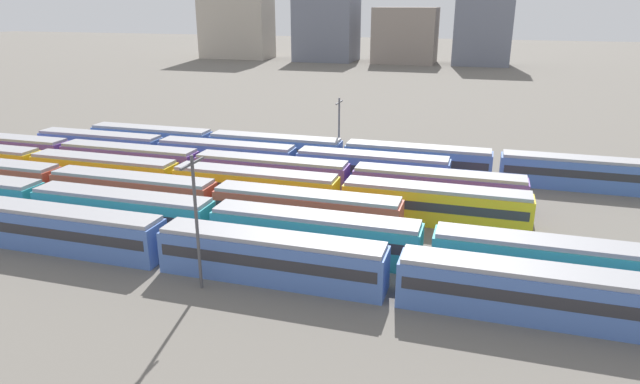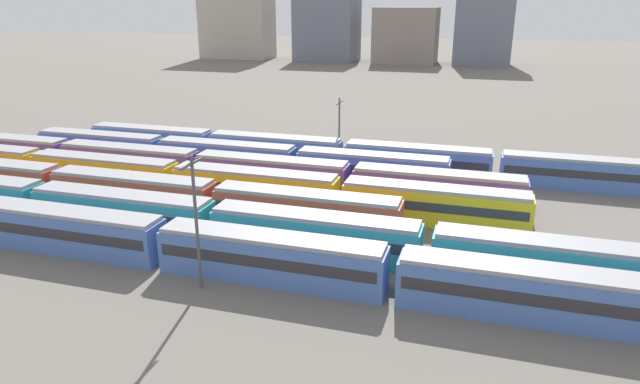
{
  "view_description": "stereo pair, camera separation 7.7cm",
  "coord_description": "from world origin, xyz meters",
  "px_view_note": "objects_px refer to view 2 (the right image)",
  "views": [
    {
      "loc": [
        48.1,
        -36.11,
        20.49
      ],
      "look_at": [
        32.55,
        15.6,
        2.04
      ],
      "focal_mm": 31.18,
      "sensor_mm": 36.0,
      "label": 1
    },
    {
      "loc": [
        48.17,
        -36.09,
        20.49
      ],
      "look_at": [
        32.55,
        15.6,
        2.04
      ],
      "focal_mm": 31.18,
      "sensor_mm": 36.0,
      "label": 2
    }
  ],
  "objects_px": {
    "train_track_3": "(177,179)",
    "catenary_pole_1": "(339,126)",
    "catenary_pole_0": "(196,217)",
    "train_track_0": "(393,274)",
    "train_track_1": "(314,234)",
    "train_track_2": "(133,192)",
    "train_track_6": "(417,160)",
    "train_track_5": "(227,156)",
    "train_track_4": "(198,166)"
  },
  "relations": [
    {
      "from": "train_track_3",
      "to": "train_track_5",
      "type": "distance_m",
      "value": 10.46
    },
    {
      "from": "train_track_4",
      "to": "train_track_5",
      "type": "xyz_separation_m",
      "value": [
        1.28,
        5.2,
        -0.0
      ]
    },
    {
      "from": "train_track_1",
      "to": "catenary_pole_1",
      "type": "distance_m",
      "value": 29.75
    },
    {
      "from": "catenary_pole_0",
      "to": "train_track_5",
      "type": "bearing_deg",
      "value": 112.2
    },
    {
      "from": "train_track_4",
      "to": "train_track_6",
      "type": "relative_size",
      "value": 0.8
    },
    {
      "from": "train_track_5",
      "to": "train_track_6",
      "type": "relative_size",
      "value": 0.6
    },
    {
      "from": "train_track_0",
      "to": "catenary_pole_1",
      "type": "distance_m",
      "value": 36.83
    },
    {
      "from": "train_track_3",
      "to": "catenary_pole_1",
      "type": "relative_size",
      "value": 8.6
    },
    {
      "from": "train_track_0",
      "to": "train_track_5",
      "type": "bearing_deg",
      "value": 134.79
    },
    {
      "from": "train_track_3",
      "to": "train_track_6",
      "type": "distance_m",
      "value": 29.13
    },
    {
      "from": "train_track_1",
      "to": "train_track_2",
      "type": "height_order",
      "value": "same"
    },
    {
      "from": "train_track_4",
      "to": "train_track_1",
      "type": "bearing_deg",
      "value": -38.63
    },
    {
      "from": "train_track_2",
      "to": "train_track_4",
      "type": "bearing_deg",
      "value": 80.17
    },
    {
      "from": "train_track_0",
      "to": "train_track_2",
      "type": "relative_size",
      "value": 2.02
    },
    {
      "from": "train_track_2",
      "to": "train_track_6",
      "type": "distance_m",
      "value": 33.77
    },
    {
      "from": "train_track_0",
      "to": "catenary_pole_1",
      "type": "height_order",
      "value": "catenary_pole_1"
    },
    {
      "from": "train_track_3",
      "to": "train_track_2",
      "type": "bearing_deg",
      "value": -111.16
    },
    {
      "from": "train_track_5",
      "to": "train_track_2",
      "type": "bearing_deg",
      "value": -101.18
    },
    {
      "from": "train_track_5",
      "to": "catenary_pole_0",
      "type": "bearing_deg",
      "value": -67.8
    },
    {
      "from": "train_track_2",
      "to": "train_track_5",
      "type": "relative_size",
      "value": 1.0
    },
    {
      "from": "train_track_0",
      "to": "catenary_pole_0",
      "type": "xyz_separation_m",
      "value": [
        -14.07,
        -2.78,
        3.85
      ]
    },
    {
      "from": "train_track_6",
      "to": "train_track_5",
      "type": "bearing_deg",
      "value": -167.54
    },
    {
      "from": "train_track_3",
      "to": "catenary_pole_1",
      "type": "distance_m",
      "value": 23.34
    },
    {
      "from": "train_track_3",
      "to": "train_track_1",
      "type": "bearing_deg",
      "value": -28.31
    },
    {
      "from": "train_track_5",
      "to": "catenary_pole_0",
      "type": "distance_m",
      "value": 31.32
    },
    {
      "from": "train_track_1",
      "to": "train_track_0",
      "type": "bearing_deg",
      "value": -34.48
    },
    {
      "from": "catenary_pole_1",
      "to": "train_track_2",
      "type": "bearing_deg",
      "value": -123.37
    },
    {
      "from": "train_track_0",
      "to": "train_track_1",
      "type": "relative_size",
      "value": 1.2
    },
    {
      "from": "train_track_1",
      "to": "catenary_pole_0",
      "type": "relative_size",
      "value": 9.01
    },
    {
      "from": "train_track_0",
      "to": "catenary_pole_0",
      "type": "bearing_deg",
      "value": -168.83
    },
    {
      "from": "train_track_3",
      "to": "catenary_pole_1",
      "type": "bearing_deg",
      "value": 53.71
    },
    {
      "from": "train_track_4",
      "to": "train_track_0",
      "type": "bearing_deg",
      "value": -37.52
    },
    {
      "from": "train_track_2",
      "to": "catenary_pole_1",
      "type": "xyz_separation_m",
      "value": [
        15.72,
        23.86,
        2.96
      ]
    },
    {
      "from": "train_track_4",
      "to": "train_track_5",
      "type": "height_order",
      "value": "same"
    },
    {
      "from": "catenary_pole_0",
      "to": "train_track_1",
      "type": "bearing_deg",
      "value": 50.85
    },
    {
      "from": "train_track_2",
      "to": "train_track_4",
      "type": "distance_m",
      "value": 10.55
    },
    {
      "from": "train_track_4",
      "to": "catenary_pole_0",
      "type": "relative_size",
      "value": 7.19
    },
    {
      "from": "train_track_1",
      "to": "train_track_4",
      "type": "bearing_deg",
      "value": 141.37
    },
    {
      "from": "train_track_0",
      "to": "train_track_3",
      "type": "height_order",
      "value": "same"
    },
    {
      "from": "train_track_0",
      "to": "train_track_1",
      "type": "xyz_separation_m",
      "value": [
        -7.57,
        5.2,
        0.0
      ]
    },
    {
      "from": "catenary_pole_0",
      "to": "train_track_2",
      "type": "bearing_deg",
      "value": 138.37
    },
    {
      "from": "train_track_2",
      "to": "catenary_pole_0",
      "type": "relative_size",
      "value": 5.37
    },
    {
      "from": "train_track_2",
      "to": "train_track_6",
      "type": "xyz_separation_m",
      "value": [
        26.61,
        20.8,
        0.0
      ]
    },
    {
      "from": "catenary_pole_0",
      "to": "catenary_pole_1",
      "type": "distance_m",
      "value": 37.06
    },
    {
      "from": "train_track_5",
      "to": "catenary_pole_0",
      "type": "height_order",
      "value": "catenary_pole_0"
    },
    {
      "from": "train_track_5",
      "to": "catenary_pole_1",
      "type": "height_order",
      "value": "catenary_pole_1"
    },
    {
      "from": "train_track_0",
      "to": "train_track_2",
      "type": "bearing_deg",
      "value": 160.2
    },
    {
      "from": "train_track_3",
      "to": "catenary_pole_1",
      "type": "height_order",
      "value": "catenary_pole_1"
    },
    {
      "from": "train_track_0",
      "to": "catenary_pole_1",
      "type": "relative_size",
      "value": 12.96
    },
    {
      "from": "train_track_2",
      "to": "train_track_3",
      "type": "height_order",
      "value": "same"
    }
  ]
}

